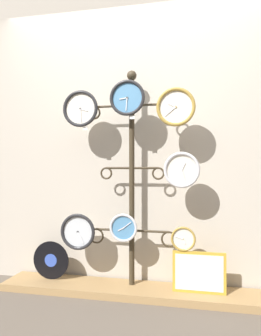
% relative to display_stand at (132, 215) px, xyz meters
% --- Properties ---
extents(ground_plane, '(12.00, 12.00, 0.00)m').
position_rel_display_stand_xyz_m(ground_plane, '(0.00, -0.41, -0.65)').
color(ground_plane, brown).
extents(shop_wall, '(4.40, 0.04, 2.80)m').
position_rel_display_stand_xyz_m(shop_wall, '(0.00, 0.16, 0.75)').
color(shop_wall, '#BCB2A3').
rests_on(shop_wall, ground_plane).
extents(low_shelf, '(2.20, 0.36, 0.06)m').
position_rel_display_stand_xyz_m(low_shelf, '(0.00, -0.06, -0.62)').
color(low_shelf, '#9E7A4C').
rests_on(low_shelf, ground_plane).
extents(display_stand, '(0.79, 0.43, 1.87)m').
position_rel_display_stand_xyz_m(display_stand, '(0.00, 0.00, 0.00)').
color(display_stand, '#382D1E').
rests_on(display_stand, ground_plane).
extents(clock_top_left, '(0.31, 0.04, 0.31)m').
position_rel_display_stand_xyz_m(clock_top_left, '(-0.43, -0.09, 0.90)').
color(clock_top_left, silver).
extents(clock_top_center, '(0.30, 0.04, 0.30)m').
position_rel_display_stand_xyz_m(clock_top_center, '(-0.01, -0.11, 0.97)').
color(clock_top_center, '#4C84B2').
extents(clock_top_right, '(0.31, 0.04, 0.31)m').
position_rel_display_stand_xyz_m(clock_top_right, '(0.38, -0.12, 0.88)').
color(clock_top_right, silver).
extents(clock_middle_right, '(0.28, 0.04, 0.28)m').
position_rel_display_stand_xyz_m(clock_middle_right, '(0.43, -0.11, 0.38)').
color(clock_middle_right, silver).
extents(clock_bottom_left, '(0.31, 0.04, 0.31)m').
position_rel_display_stand_xyz_m(clock_bottom_left, '(-0.45, -0.08, -0.14)').
color(clock_bottom_left, silver).
extents(clock_bottom_center, '(0.23, 0.04, 0.23)m').
position_rel_display_stand_xyz_m(clock_bottom_center, '(-0.05, -0.09, -0.09)').
color(clock_bottom_center, '#4C84B2').
extents(clock_bottom_right, '(0.20, 0.04, 0.20)m').
position_rel_display_stand_xyz_m(clock_bottom_right, '(0.44, -0.08, -0.16)').
color(clock_bottom_right, silver).
extents(vinyl_record, '(0.34, 0.01, 0.34)m').
position_rel_display_stand_xyz_m(vinyl_record, '(-0.73, -0.03, -0.42)').
color(vinyl_record, black).
rests_on(vinyl_record, low_shelf).
extents(picture_frame, '(0.41, 0.02, 0.32)m').
position_rel_display_stand_xyz_m(picture_frame, '(0.56, -0.08, -0.42)').
color(picture_frame, gold).
rests_on(picture_frame, low_shelf).
extents(price_tag_upper, '(0.04, 0.00, 0.03)m').
position_rel_display_stand_xyz_m(price_tag_upper, '(-0.38, -0.09, 0.73)').
color(price_tag_upper, white).
extents(price_tag_mid, '(0.04, 0.00, 0.03)m').
position_rel_display_stand_xyz_m(price_tag_mid, '(0.03, -0.11, 0.81)').
color(price_tag_mid, white).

